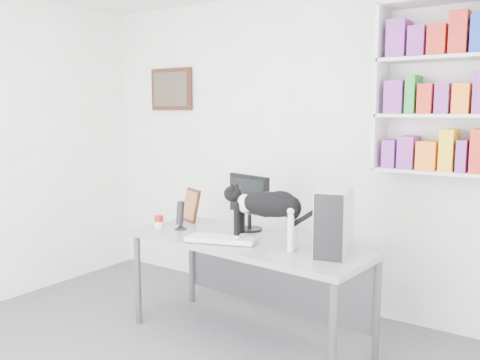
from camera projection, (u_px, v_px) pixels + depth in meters
The scene contains 11 objects.
room at pixel (112, 170), 2.87m from camera, with size 4.01×4.01×2.70m.
bookshelf at pixel (451, 87), 3.54m from camera, with size 1.03×0.28×1.24m, color silver.
wall_art at pixel (171, 89), 5.13m from camera, with size 0.52×0.04×0.42m, color #492417.
desk at pixel (248, 290), 3.71m from camera, with size 1.83×0.71×0.76m, color gray.
monitor at pixel (250, 202), 3.91m from camera, with size 0.42×0.20×0.44m, color black.
keyboard at pixel (221, 239), 3.59m from camera, with size 0.49×0.19×0.04m, color beige.
pc_tower at pixel (334, 221), 3.28m from camera, with size 0.19×0.43×0.43m, color silver.
speaker at pixel (180, 215), 3.96m from camera, with size 0.10×0.10×0.23m, color black.
leaning_print at pixel (191, 204), 4.26m from camera, with size 0.23×0.09×0.28m, color #492417.
soup_can at pixel (159, 222), 4.01m from camera, with size 0.07×0.07×0.10m, color #9E180D.
cat at pixel (268, 218), 3.43m from camera, with size 0.65×0.17×0.40m, color black, non-canonical shape.
Camera 1 is at (2.19, -1.95, 1.68)m, focal length 38.00 mm.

